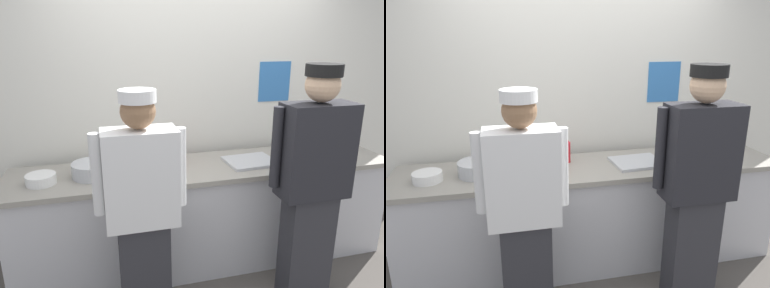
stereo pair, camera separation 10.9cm
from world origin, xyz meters
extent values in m
plane|color=#514C47|center=(0.00, 0.00, 0.00)|extent=(9.00, 9.00, 0.00)
cube|color=silver|center=(0.00, 0.83, 1.38)|extent=(5.01, 0.10, 2.76)
cube|color=#3370B7|center=(0.78, 0.78, 1.51)|extent=(0.32, 0.01, 0.37)
cube|color=silver|center=(0.00, 0.36, 0.42)|extent=(3.13, 0.62, 0.85)
cube|color=gray|center=(0.00, 0.36, 0.87)|extent=(3.19, 0.68, 0.04)
cube|color=#2D2D33|center=(-0.62, -0.25, 0.39)|extent=(0.32, 0.20, 0.78)
cube|color=white|center=(-0.62, -0.25, 1.09)|extent=(0.45, 0.24, 0.62)
cylinder|color=white|center=(-0.88, -0.21, 1.12)|extent=(0.07, 0.07, 0.52)
cylinder|color=white|center=(-0.36, -0.21, 1.12)|extent=(0.07, 0.07, 0.52)
sphere|color=#8C6647|center=(-0.62, -0.25, 1.50)|extent=(0.21, 0.21, 0.21)
cylinder|color=white|center=(-0.62, -0.25, 1.59)|extent=(0.22, 0.22, 0.07)
cube|color=#2D2D33|center=(0.58, -0.27, 0.42)|extent=(0.35, 0.20, 0.84)
cube|color=#232328|center=(0.58, -0.27, 1.17)|extent=(0.49, 0.24, 0.66)
cylinder|color=#232328|center=(0.30, -0.23, 1.20)|extent=(0.07, 0.07, 0.56)
cylinder|color=#232328|center=(0.86, -0.23, 1.20)|extent=(0.07, 0.07, 0.56)
sphere|color=tan|center=(0.58, -0.27, 1.62)|extent=(0.23, 0.23, 0.23)
cylinder|color=black|center=(0.58, -0.27, 1.71)|extent=(0.24, 0.24, 0.08)
cylinder|color=white|center=(-1.28, 0.29, 0.90)|extent=(0.21, 0.21, 0.01)
cylinder|color=white|center=(-1.28, 0.29, 0.91)|extent=(0.21, 0.21, 0.01)
cylinder|color=white|center=(-1.28, 0.29, 0.92)|extent=(0.21, 0.21, 0.01)
cylinder|color=white|center=(-1.28, 0.29, 0.93)|extent=(0.21, 0.21, 0.01)
cylinder|color=white|center=(-1.28, 0.29, 0.94)|extent=(0.21, 0.21, 0.01)
cylinder|color=white|center=(-1.28, 0.29, 0.96)|extent=(0.21, 0.21, 0.01)
cylinder|color=white|center=(-0.40, 0.28, 0.90)|extent=(0.20, 0.20, 0.01)
cylinder|color=white|center=(-0.40, 0.28, 0.91)|extent=(0.20, 0.20, 0.01)
cylinder|color=white|center=(-0.40, 0.28, 0.92)|extent=(0.20, 0.20, 0.01)
cylinder|color=white|center=(-0.40, 0.28, 0.93)|extent=(0.20, 0.20, 0.01)
cylinder|color=white|center=(-0.40, 0.28, 0.94)|extent=(0.20, 0.20, 0.01)
cylinder|color=white|center=(-0.40, 0.28, 0.96)|extent=(0.20, 0.20, 0.01)
cylinder|color=#B7BABF|center=(-0.92, 0.35, 0.94)|extent=(0.31, 0.31, 0.11)
cube|color=#B7BABF|center=(0.37, 0.32, 0.90)|extent=(0.43, 0.36, 0.02)
cylinder|color=red|center=(-0.20, 0.48, 0.98)|extent=(0.06, 0.06, 0.18)
cone|color=red|center=(-0.20, 0.48, 1.08)|extent=(0.05, 0.05, 0.04)
cylinder|color=white|center=(0.82, 0.35, 0.91)|extent=(0.08, 0.08, 0.04)
cylinder|color=gold|center=(0.82, 0.35, 0.93)|extent=(0.07, 0.07, 0.01)
cylinder|color=white|center=(0.90, 0.50, 0.91)|extent=(0.08, 0.08, 0.05)
cylinder|color=orange|center=(0.90, 0.50, 0.93)|extent=(0.07, 0.07, 0.01)
cylinder|color=white|center=(1.13, 0.24, 0.91)|extent=(0.11, 0.11, 0.04)
cylinder|color=red|center=(1.13, 0.24, 0.92)|extent=(0.09, 0.09, 0.01)
camera|label=1|loc=(-0.83, -2.30, 1.93)|focal=33.29mm
camera|label=2|loc=(-0.72, -2.32, 1.93)|focal=33.29mm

